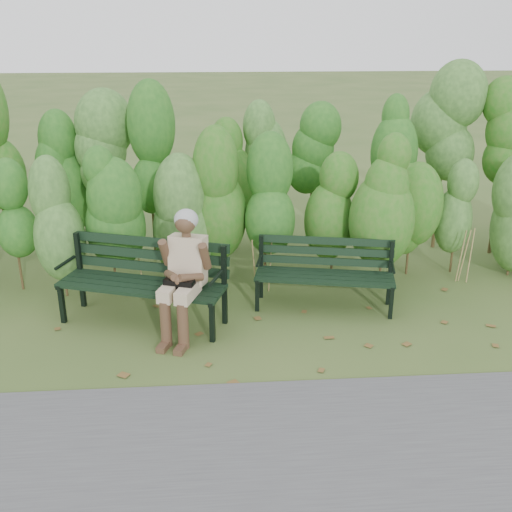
{
  "coord_description": "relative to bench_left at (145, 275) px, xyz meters",
  "views": [
    {
      "loc": [
        -0.45,
        -5.6,
        3.03
      ],
      "look_at": [
        0.0,
        0.35,
        0.75
      ],
      "focal_mm": 42.0,
      "sensor_mm": 36.0,
      "label": 1
    }
  ],
  "objects": [
    {
      "name": "leaf_litter",
      "position": [
        1.47,
        -0.33,
        -0.53
      ],
      "size": [
        5.63,
        2.0,
        0.01
      ],
      "color": "brown",
      "rests_on": "ground"
    },
    {
      "name": "bench_left",
      "position": [
        0.0,
        0.0,
        0.0
      ],
      "size": [
        1.89,
        1.13,
        0.9
      ],
      "color": "black",
      "rests_on": "ground"
    },
    {
      "name": "ground",
      "position": [
        1.2,
        -0.44,
        -0.53
      ],
      "size": [
        80.0,
        80.0,
        0.0
      ],
      "primitive_type": "plane",
      "color": "#3C5724"
    },
    {
      "name": "bench_right",
      "position": [
        2.01,
        0.22,
        -0.07
      ],
      "size": [
        1.63,
        0.82,
        0.78
      ],
      "color": "black",
      "rests_on": "ground"
    },
    {
      "name": "footpath",
      "position": [
        1.2,
        -2.64,
        -0.52
      ],
      "size": [
        60.0,
        2.5,
        0.01
      ],
      "primitive_type": "cube",
      "color": "#474749",
      "rests_on": "ground"
    },
    {
      "name": "hedge_band",
      "position": [
        1.2,
        1.42,
        0.73
      ],
      "size": [
        11.04,
        1.67,
        2.42
      ],
      "color": "#47381E",
      "rests_on": "ground"
    },
    {
      "name": "seated_woman",
      "position": [
        0.44,
        -0.34,
        0.22
      ],
      "size": [
        0.59,
        0.83,
        1.32
      ],
      "color": "tan",
      "rests_on": "ground"
    }
  ]
}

